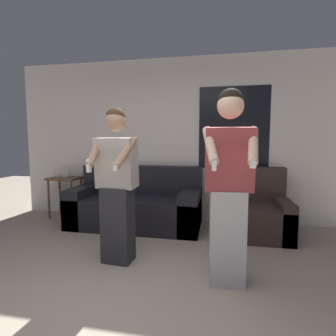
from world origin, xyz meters
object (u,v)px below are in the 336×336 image
object	(u,v)px
side_table	(65,184)
armchair	(254,213)
person_left	(117,185)
couch	(137,205)
person_right	(229,186)

from	to	relation	value
side_table	armchair	bearing A→B (deg)	-5.08
side_table	person_left	distance (m)	2.19
couch	person_left	xyz separation A→B (m)	(0.19, -1.26, 0.54)
armchair	person_left	bearing A→B (deg)	-143.00
armchair	person_right	bearing A→B (deg)	-106.39
couch	person_right	distance (m)	2.11
armchair	person_right	size ratio (longest dim) A/B	0.53
couch	side_table	distance (m)	1.43
couch	armchair	bearing A→B (deg)	-1.94
side_table	person_right	size ratio (longest dim) A/B	0.48
person_left	couch	bearing A→B (deg)	98.59
side_table	person_right	world-z (taller)	person_right
couch	armchair	size ratio (longest dim) A/B	2.13
couch	person_right	xyz separation A→B (m)	(1.36, -1.49, 0.61)
side_table	person_right	distance (m)	3.26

